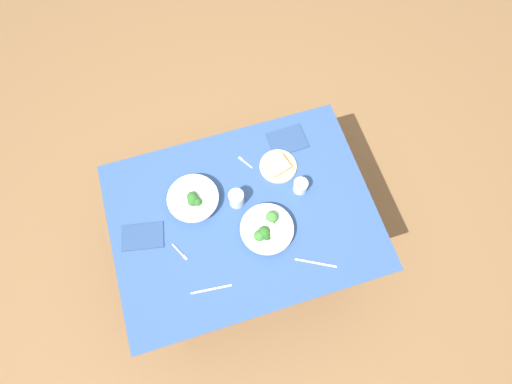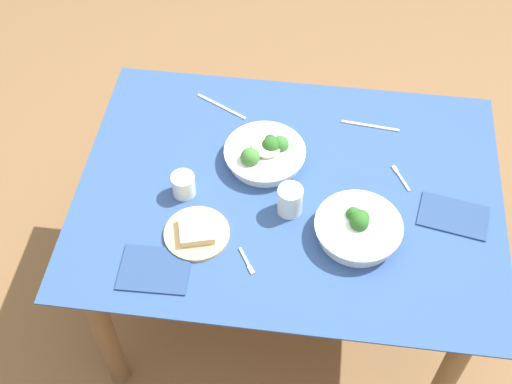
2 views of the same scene
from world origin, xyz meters
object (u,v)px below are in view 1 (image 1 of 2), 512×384
Objects in this scene: broccoli_bowl_far at (193,199)px; bread_side_plate at (278,166)px; fork_by_far_bowl at (180,253)px; broccoli_bowl_near at (267,229)px; fork_by_near_bowl at (245,162)px; water_glass_side at (236,199)px; napkin_folded_upper at (143,236)px; table_knife_left at (316,263)px; water_glass_center at (300,186)px; napkin_folded_lower at (287,140)px; table_knife_right at (211,289)px.

broccoli_bowl_far reaches higher than bread_side_plate.
fork_by_far_bowl is (-0.13, -0.24, -0.03)m from broccoli_bowl_far.
broccoli_bowl_near is 0.41m from fork_by_near_bowl.
water_glass_side is 0.47× the size of napkin_folded_upper.
fork_by_far_bowl is 0.67m from table_knife_left.
water_glass_side is (-0.10, 0.20, 0.02)m from broccoli_bowl_near.
bread_side_plate is at bearing 113.88° from water_glass_center.
water_glass_center is at bearing -95.93° from napkin_folded_lower.
bread_side_plate is 0.79m from napkin_folded_upper.
table_knife_left is 0.70m from napkin_folded_lower.
napkin_folded_lower is at bearing -127.01° from table_knife_right.
fork_by_far_bowl is 0.59m from fork_by_near_bowl.
broccoli_bowl_far is 0.46m from table_knife_right.
water_glass_side reaches higher than napkin_folded_upper.
broccoli_bowl_near is 1.29× the size of table_knife_left.
broccoli_bowl_near is 0.22m from water_glass_side.
water_glass_center reaches higher than bread_side_plate.
water_glass_center is at bearing -166.59° from fork_by_near_bowl.
broccoli_bowl_near is 1.28× the size of napkin_folded_upper.
broccoli_bowl_far reaches higher than fork_by_far_bowl.
fork_by_far_bowl and table_knife_left have the same top height.
broccoli_bowl_near is 3.49× the size of water_glass_center.
broccoli_bowl_far is 3.44× the size of water_glass_center.
broccoli_bowl_far is at bearing 162.43° from water_glass_side.
broccoli_bowl_far is 1.30× the size of napkin_folded_lower.
napkin_folded_upper is at bearing -179.20° from water_glass_center.
water_glass_side is at bearing 122.10° from fork_by_near_bowl.
broccoli_bowl_near is 0.40m from table_knife_right.
napkin_folded_lower is (0.26, 0.06, 0.00)m from fork_by_near_bowl.
bread_side_plate reaches higher than table_knife_left.
water_glass_center is at bearing 109.73° from table_knife_left.
fork_by_near_bowl is 0.27m from napkin_folded_lower.
fork_by_far_bowl is 0.51× the size of napkin_folded_lower.
water_glass_center is at bearing 35.38° from broccoli_bowl_near.
napkin_folded_lower is at bearing -108.72° from fork_by_near_bowl.
table_knife_left is (0.49, -0.49, -0.03)m from broccoli_bowl_far.
broccoli_bowl_far is 1.33× the size of table_knife_right.
water_glass_side is 0.46m from table_knife_right.
broccoli_bowl_far is at bearing 19.74° from napkin_folded_upper.
broccoli_bowl_near is at bearing -144.62° from water_glass_center.
napkin_folded_upper is at bearing -178.21° from table_knife_left.
broccoli_bowl_near is at bearing -120.11° from napkin_folded_lower.
bread_side_plate is 0.18m from fork_by_near_bowl.
broccoli_bowl_far is 0.41m from broccoli_bowl_near.
napkin_folded_upper is 0.93m from napkin_folded_lower.
broccoli_bowl_near is 0.29m from water_glass_center.
broccoli_bowl_far reaches higher than fork_by_near_bowl.
water_glass_side is at bearing -154.36° from bread_side_plate.
bread_side_plate is 0.55m from table_knife_left.
broccoli_bowl_near reaches higher than table_knife_left.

